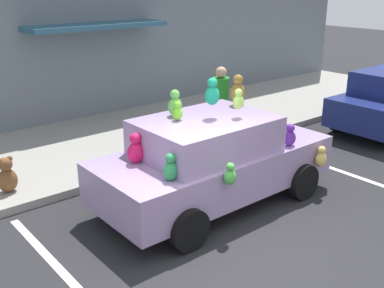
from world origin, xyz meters
The scene contains 8 objects.
ground_plane centered at (0.00, 0.00, 0.00)m, with size 60.00×60.00×0.00m, color #262628.
sidewalk centered at (0.00, 5.00, 0.07)m, with size 24.00×4.00×0.15m, color gray.
storefront_building centered at (0.02, 7.14, 3.19)m, with size 24.00×1.25×6.40m.
parking_stripe_front centered at (3.82, 1.00, 0.00)m, with size 0.12×3.60×0.01m, color silver.
parking_stripe_rear centered at (-1.98, 1.00, 0.00)m, with size 0.12×3.60×0.01m, color silver.
plush_covered_car centered at (0.89, 1.26, 0.81)m, with size 4.14×2.04×2.19m.
teddy_bear_on_sidewalk centered at (-1.76, 3.61, 0.45)m, with size 0.34×0.28×0.65m.
pedestrian_near_shopfront centered at (3.06, 3.40, 0.92)m, with size 0.38×0.38×1.67m.
Camera 1 is at (-3.95, -4.07, 3.65)m, focal length 43.29 mm.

